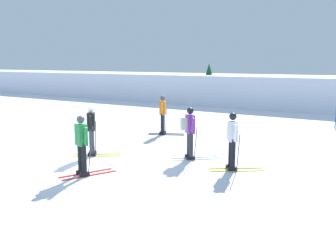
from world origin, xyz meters
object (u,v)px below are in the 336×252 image
(skier_black, at_px, (92,129))
(conifer_far_right, at_px, (209,80))
(skier_purple, at_px, (189,130))
(skier_green, at_px, (82,144))
(skier_orange, at_px, (163,114))
(skier_white, at_px, (233,140))

(skier_black, distance_m, conifer_far_right, 17.46)
(skier_purple, height_order, skier_green, same)
(skier_black, height_order, skier_orange, same)
(skier_black, bearing_deg, skier_orange, 89.87)
(skier_purple, bearing_deg, skier_orange, 133.91)
(skier_black, bearing_deg, skier_green, -53.61)
(skier_purple, relative_size, skier_orange, 1.00)
(skier_black, xyz_separation_m, conifer_far_right, (-3.79, 17.03, 0.88))
(skier_purple, xyz_separation_m, conifer_far_right, (-6.82, 15.69, 0.84))
(skier_white, distance_m, conifer_far_right, 18.25)
(skier_orange, distance_m, conifer_far_right, 13.15)
(skier_white, relative_size, conifer_far_right, 0.56)
(skier_orange, bearing_deg, skier_green, -78.00)
(skier_black, distance_m, skier_white, 4.79)
(skier_white, relative_size, skier_orange, 1.00)
(skier_purple, bearing_deg, skier_white, -14.72)
(conifer_far_right, bearing_deg, skier_purple, -66.51)
(skier_green, xyz_separation_m, skier_orange, (-1.34, 6.30, 0.00))
(skier_white, distance_m, skier_green, 4.32)
(skier_white, xyz_separation_m, skier_orange, (-4.70, 3.58, -0.00))
(skier_white, height_order, conifer_far_right, conifer_far_right)
(skier_black, height_order, conifer_far_right, conifer_far_right)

